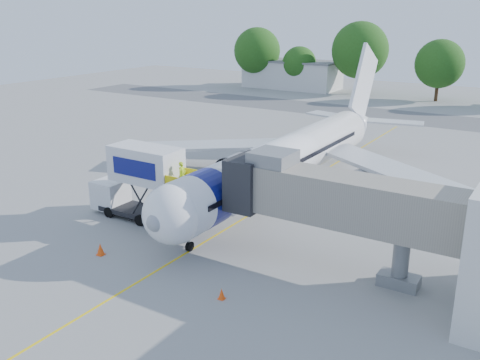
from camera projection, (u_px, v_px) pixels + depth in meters
The scene contains 14 objects.
ground at pixel (264, 206), 41.46m from camera, with size 160.00×160.00×0.00m, color gray.
guidance_line at pixel (264, 206), 41.46m from camera, with size 0.15×70.00×0.01m, color yellow.
taxiway_strip at pixel (411, 118), 75.34m from camera, with size 120.00×10.00×0.01m, color #59595B.
aircraft at pixel (289, 158), 43.89m from camera, with size 34.17×37.73×11.35m.
jet_bridge at pixel (326, 198), 30.44m from camera, with size 13.90×3.20×6.60m.
catering_hiloader at pixel (140, 183), 38.14m from camera, with size 8.50×2.44×5.50m.
ground_tug at pixel (119, 321), 24.96m from camera, with size 3.54×2.21×1.32m.
safety_cone_a at pixel (222, 294), 28.10m from camera, with size 0.38×0.38×0.61m.
safety_cone_b at pixel (100, 249), 33.15m from camera, with size 0.49×0.49×0.78m.
outbuilding_left at pixel (292, 74), 103.23m from camera, with size 18.40×8.40×5.30m.
tree_a at pixel (257, 51), 103.44m from camera, with size 8.94×8.94×11.40m.
tree_b at pixel (299, 64), 100.06m from camera, with size 6.35×6.35×8.10m.
tree_c at pixel (360, 50), 94.30m from camera, with size 9.97×9.97×12.71m.
tree_d at pixel (440, 64), 87.16m from camera, with size 7.90×7.90×10.07m.
Camera 1 is at (19.08, -33.91, 14.57)m, focal length 40.00 mm.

